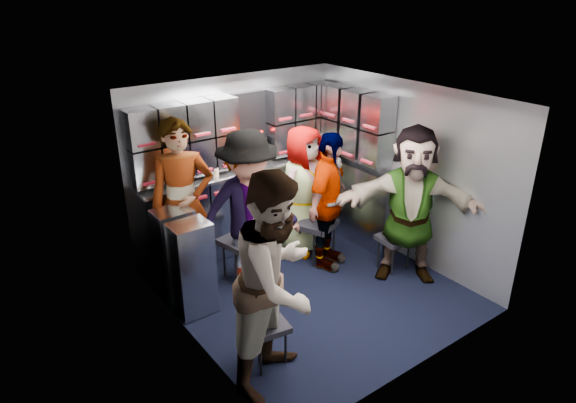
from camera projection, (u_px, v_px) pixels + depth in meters
floor at (310, 289)px, 5.61m from camera, size 3.00×3.00×0.00m
wall_back at (235, 161)px, 6.29m from camera, size 2.80×0.04×2.10m
wall_left at (185, 239)px, 4.43m from camera, size 0.04×3.00×2.10m
wall_right at (406, 172)px, 5.94m from camera, size 0.04×3.00×2.10m
ceiling at (314, 97)px, 4.76m from camera, size 2.80×3.00×0.02m
cart_bank_back at (246, 208)px, 6.36m from camera, size 2.68×0.38×0.99m
cart_bank_left at (184, 261)px, 5.18m from camera, size 0.38×0.76×0.99m
counter at (244, 169)px, 6.15m from camera, size 2.68×0.42×0.03m
locker_bank_back at (240, 129)px, 6.00m from camera, size 2.68×0.28×0.82m
locker_bank_right at (357, 124)px, 6.20m from camera, size 0.28×1.00×0.82m
right_cabinet at (358, 202)px, 6.53m from camera, size 0.28×1.20×1.00m
coffee_niche at (251, 127)px, 6.15m from camera, size 0.46×0.16×0.84m
red_latch_strip at (254, 184)px, 6.06m from camera, size 2.60×0.02×0.03m
jump_seat_near_left at (266, 327)px, 4.40m from camera, size 0.40×0.39×0.42m
jump_seat_mid_left at (241, 243)px, 5.67m from camera, size 0.48×0.46×0.49m
jump_seat_center at (294, 218)px, 6.41m from camera, size 0.37×0.36×0.41m
jump_seat_mid_right at (317, 226)px, 6.05m from camera, size 0.53×0.52×0.49m
jump_seat_near_right at (394, 240)px, 5.86m from camera, size 0.38×0.36×0.41m
attendant_standing at (183, 205)px, 5.41m from camera, size 0.78×0.63×1.85m
attendant_arc_a at (277, 281)px, 4.04m from camera, size 1.12×1.04×1.85m
attendant_arc_b at (248, 212)px, 5.36m from camera, size 1.25×0.89×1.76m
attendant_arc_c at (303, 191)px, 6.11m from camera, size 0.88×0.69×1.58m
attendant_arc_d at (328, 202)px, 5.76m from camera, size 1.02×0.80×1.61m
attendant_arc_e at (411, 205)px, 5.53m from camera, size 1.53×1.50×1.75m
bottle_left at (242, 160)px, 6.03m from camera, size 0.07×0.07×0.25m
bottle_mid at (259, 157)px, 6.16m from camera, size 0.06×0.06×0.23m
bottle_right at (319, 142)px, 6.67m from camera, size 0.07×0.07×0.25m
cup_left at (216, 173)px, 5.85m from camera, size 0.07×0.07×0.09m
cup_right at (325, 147)px, 6.74m from camera, size 0.08×0.08×0.10m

